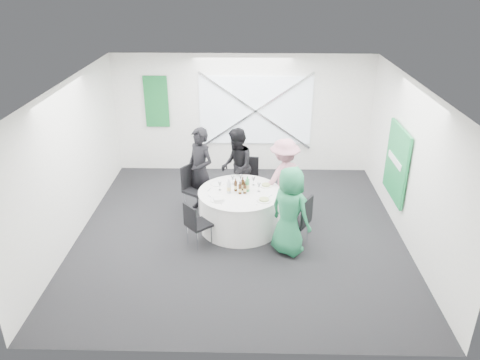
{
  "coord_description": "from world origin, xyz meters",
  "views": [
    {
      "loc": [
        0.18,
        -7.57,
        4.62
      ],
      "look_at": [
        0.0,
        0.2,
        1.0
      ],
      "focal_mm": 35.0,
      "sensor_mm": 36.0,
      "label": 1
    }
  ],
  "objects_px": {
    "chair_front_right": "(300,218)",
    "person_woman_pink": "(284,178)",
    "chair_back_right": "(288,189)",
    "green_water_bottle": "(247,185)",
    "person_man_back_left": "(200,171)",
    "chair_back_left": "(194,185)",
    "banquet_table": "(240,210)",
    "clear_water_bottle": "(229,188)",
    "person_woman_green": "(290,211)",
    "chair_front_left": "(195,222)",
    "chair_back": "(248,176)",
    "person_man_back": "(237,167)"
  },
  "relations": [
    {
      "from": "person_man_back_left",
      "to": "person_woman_pink",
      "type": "xyz_separation_m",
      "value": [
        1.65,
        -0.15,
        -0.08
      ]
    },
    {
      "from": "chair_front_right",
      "to": "person_woman_pink",
      "type": "bearing_deg",
      "value": -139.23
    },
    {
      "from": "chair_back_right",
      "to": "clear_water_bottle",
      "type": "distance_m",
      "value": 1.37
    },
    {
      "from": "chair_front_left",
      "to": "clear_water_bottle",
      "type": "distance_m",
      "value": 0.92
    },
    {
      "from": "green_water_bottle",
      "to": "clear_water_bottle",
      "type": "relative_size",
      "value": 1.11
    },
    {
      "from": "chair_front_left",
      "to": "chair_back_left",
      "type": "bearing_deg",
      "value": -33.71
    },
    {
      "from": "person_man_back",
      "to": "person_woman_green",
      "type": "relative_size",
      "value": 1.02
    },
    {
      "from": "person_man_back",
      "to": "person_woman_green",
      "type": "bearing_deg",
      "value": 22.37
    },
    {
      "from": "chair_back_left",
      "to": "chair_front_right",
      "type": "relative_size",
      "value": 1.02
    },
    {
      "from": "person_woman_pink",
      "to": "person_man_back",
      "type": "bearing_deg",
      "value": -60.1
    },
    {
      "from": "green_water_bottle",
      "to": "clear_water_bottle",
      "type": "distance_m",
      "value": 0.35
    },
    {
      "from": "chair_front_right",
      "to": "chair_front_left",
      "type": "xyz_separation_m",
      "value": [
        -1.84,
        -0.06,
        -0.08
      ]
    },
    {
      "from": "chair_front_left",
      "to": "person_woman_green",
      "type": "xyz_separation_m",
      "value": [
        1.63,
        -0.13,
        0.31
      ]
    },
    {
      "from": "banquet_table",
      "to": "clear_water_bottle",
      "type": "xyz_separation_m",
      "value": [
        -0.2,
        -0.05,
        0.49
      ]
    },
    {
      "from": "chair_front_right",
      "to": "green_water_bottle",
      "type": "height_order",
      "value": "green_water_bottle"
    },
    {
      "from": "person_woman_pink",
      "to": "clear_water_bottle",
      "type": "distance_m",
      "value": 1.21
    },
    {
      "from": "banquet_table",
      "to": "chair_back_left",
      "type": "distance_m",
      "value": 1.17
    },
    {
      "from": "person_man_back",
      "to": "clear_water_bottle",
      "type": "height_order",
      "value": "person_man_back"
    },
    {
      "from": "chair_back_left",
      "to": "person_woman_pink",
      "type": "relative_size",
      "value": 0.62
    },
    {
      "from": "chair_back",
      "to": "chair_back_right",
      "type": "bearing_deg",
      "value": -29.12
    },
    {
      "from": "person_woman_green",
      "to": "green_water_bottle",
      "type": "bearing_deg",
      "value": -5.81
    },
    {
      "from": "person_man_back",
      "to": "clear_water_bottle",
      "type": "bearing_deg",
      "value": -11.03
    },
    {
      "from": "banquet_table",
      "to": "person_man_back_left",
      "type": "xyz_separation_m",
      "value": [
        -0.81,
        0.69,
        0.5
      ]
    },
    {
      "from": "person_man_back",
      "to": "green_water_bottle",
      "type": "height_order",
      "value": "person_man_back"
    },
    {
      "from": "chair_front_left",
      "to": "person_man_back_left",
      "type": "bearing_deg",
      "value": -39.77
    },
    {
      "from": "person_man_back",
      "to": "person_man_back_left",
      "type": "bearing_deg",
      "value": -69.84
    },
    {
      "from": "chair_front_right",
      "to": "chair_back_right",
      "type": "bearing_deg",
      "value": -144.2
    },
    {
      "from": "person_man_back_left",
      "to": "banquet_table",
      "type": "bearing_deg",
      "value": 0.0
    },
    {
      "from": "green_water_bottle",
      "to": "person_man_back_left",
      "type": "bearing_deg",
      "value": 144.63
    },
    {
      "from": "banquet_table",
      "to": "chair_back_right",
      "type": "distance_m",
      "value": 1.14
    },
    {
      "from": "banquet_table",
      "to": "chair_back_left",
      "type": "bearing_deg",
      "value": 145.44
    },
    {
      "from": "person_woman_pink",
      "to": "green_water_bottle",
      "type": "distance_m",
      "value": 0.88
    },
    {
      "from": "person_woman_green",
      "to": "person_man_back",
      "type": "bearing_deg",
      "value": -19.55
    },
    {
      "from": "chair_back_left",
      "to": "chair_back",
      "type": "bearing_deg",
      "value": -28.65
    },
    {
      "from": "person_woman_pink",
      "to": "clear_water_bottle",
      "type": "bearing_deg",
      "value": -3.25
    },
    {
      "from": "chair_back_left",
      "to": "green_water_bottle",
      "type": "height_order",
      "value": "green_water_bottle"
    },
    {
      "from": "person_woman_pink",
      "to": "chair_back_right",
      "type": "bearing_deg",
      "value": -172.62
    },
    {
      "from": "chair_front_right",
      "to": "person_woman_pink",
      "type": "distance_m",
      "value": 1.2
    },
    {
      "from": "chair_back",
      "to": "chair_front_left",
      "type": "xyz_separation_m",
      "value": [
        -0.92,
        -1.88,
        -0.05
      ]
    },
    {
      "from": "chair_back",
      "to": "banquet_table",
      "type": "bearing_deg",
      "value": -90.0
    },
    {
      "from": "chair_back",
      "to": "person_man_back_left",
      "type": "height_order",
      "value": "person_man_back_left"
    },
    {
      "from": "person_woman_pink",
      "to": "green_water_bottle",
      "type": "height_order",
      "value": "person_woman_pink"
    },
    {
      "from": "chair_back",
      "to": "person_woman_pink",
      "type": "bearing_deg",
      "value": -36.33
    },
    {
      "from": "banquet_table",
      "to": "chair_front_left",
      "type": "relative_size",
      "value": 1.85
    },
    {
      "from": "banquet_table",
      "to": "chair_back",
      "type": "xyz_separation_m",
      "value": [
        0.15,
        1.2,
        0.16
      ]
    },
    {
      "from": "banquet_table",
      "to": "clear_water_bottle",
      "type": "height_order",
      "value": "clear_water_bottle"
    },
    {
      "from": "chair_back_right",
      "to": "person_man_back_left",
      "type": "xyz_separation_m",
      "value": [
        -1.75,
        0.07,
        0.35
      ]
    },
    {
      "from": "chair_back_left",
      "to": "chair_front_right",
      "type": "height_order",
      "value": "chair_back_left"
    },
    {
      "from": "person_woman_pink",
      "to": "chair_front_right",
      "type": "bearing_deg",
      "value": 67.97
    },
    {
      "from": "banquet_table",
      "to": "person_man_back_left",
      "type": "height_order",
      "value": "person_man_back_left"
    }
  ]
}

